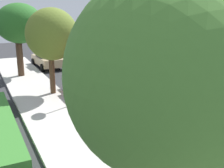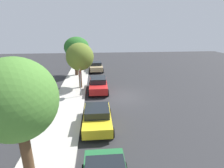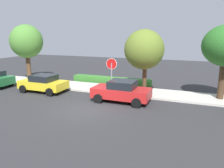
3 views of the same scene
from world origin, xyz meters
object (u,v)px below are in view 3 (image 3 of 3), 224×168
Objects in this scene: parked_car_red at (122,91)px; parked_car_yellow at (43,83)px; street_tree_far at (144,50)px; street_tree_mid_block at (27,42)px; stop_sign at (112,69)px.

parked_car_red reaches higher than parked_car_yellow.
street_tree_mid_block is at bearing 173.65° from street_tree_far.
street_tree_far is (1.06, 1.83, 2.75)m from parked_car_red.
street_tree_mid_block is (-9.55, 1.48, 1.94)m from stop_sign.
street_tree_mid_block reaches higher than parked_car_red.
parked_car_yellow is 0.69× the size of street_tree_mid_block.
parked_car_yellow is at bearing 178.52° from parked_car_red.
stop_sign is at bearing -8.82° from street_tree_mid_block.
parked_car_red is at bearing -49.73° from stop_sign.
parked_car_red is 0.72× the size of street_tree_mid_block.
stop_sign is at bearing -176.71° from street_tree_far.
stop_sign is 2.94m from street_tree_far.
stop_sign is 9.86m from street_tree_mid_block.
parked_car_red is at bearing -120.13° from street_tree_far.
stop_sign is 0.56× the size of street_tree_far.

